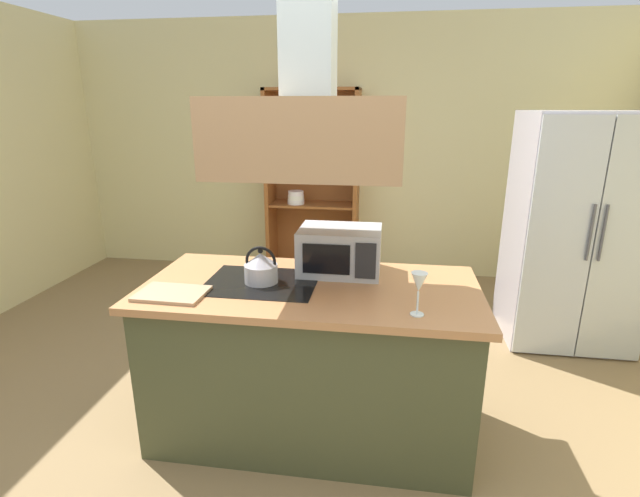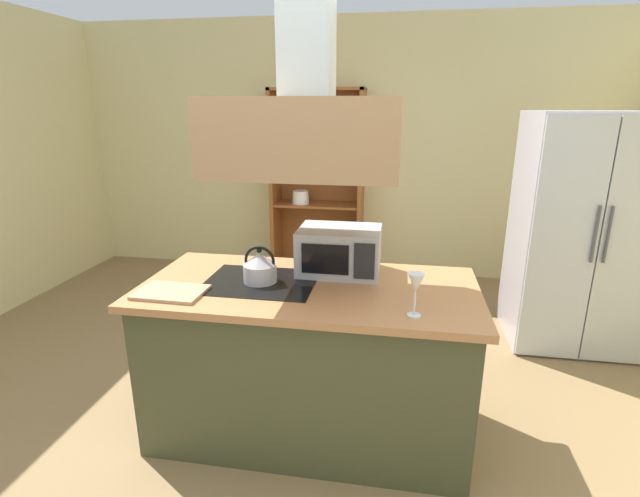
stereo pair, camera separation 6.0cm
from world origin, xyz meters
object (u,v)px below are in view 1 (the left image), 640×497
Objects in this scene: refrigerator at (574,231)px; kettle at (261,268)px; wine_glass_on_counter at (419,284)px; dish_cabinet at (313,195)px; cutting_board at (172,294)px; microwave at (340,250)px.

refrigerator reaches higher than kettle.
wine_glass_on_counter is at bearing -19.76° from kettle.
dish_cabinet reaches higher than cutting_board.
kettle is 0.98× the size of wine_glass_on_counter.
refrigerator is 3.01m from cutting_board.
dish_cabinet is at bearing 102.92° from microwave.
kettle is 0.47m from cutting_board.
wine_glass_on_counter is at bearing -71.75° from dish_cabinet.
microwave is at bearing 30.57° from cutting_board.
kettle is (-2.09, -1.44, 0.09)m from refrigerator.
dish_cabinet reaches higher than refrigerator.
dish_cabinet is at bearing 151.78° from refrigerator.
wine_glass_on_counter is at bearing -2.50° from cutting_board.
wine_glass_on_counter is at bearing -126.33° from refrigerator.
refrigerator is 2.08m from microwave.
microwave is at bearing -77.08° from dish_cabinet.
refrigerator is 2.54m from kettle.
refrigerator is at bearing -28.22° from dish_cabinet.
dish_cabinet reaches higher than wine_glass_on_counter.
dish_cabinet is at bearing 108.25° from wine_glass_on_counter.
wine_glass_on_counter is (0.97, -2.94, 0.16)m from dish_cabinet.
cutting_board is at bearing 177.50° from wine_glass_on_counter.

